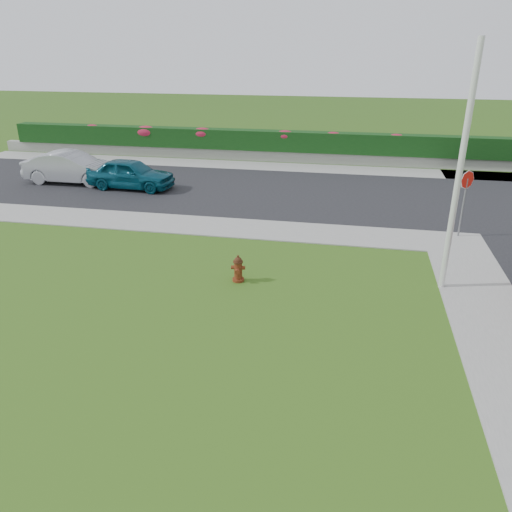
% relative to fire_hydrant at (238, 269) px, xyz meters
% --- Properties ---
extents(ground, '(120.00, 120.00, 0.00)m').
position_rel_fire_hydrant_xyz_m(ground, '(-0.48, -4.74, -0.37)').
color(ground, black).
rests_on(ground, ground).
extents(street_far, '(26.00, 8.00, 0.04)m').
position_rel_fire_hydrant_xyz_m(street_far, '(-5.48, 9.26, -0.35)').
color(street_far, black).
rests_on(street_far, ground).
extents(sidewalk_far, '(24.00, 2.00, 0.04)m').
position_rel_fire_hydrant_xyz_m(sidewalk_far, '(-6.48, 4.26, -0.35)').
color(sidewalk_far, gray).
rests_on(sidewalk_far, ground).
extents(curb_corner, '(2.00, 2.00, 0.04)m').
position_rel_fire_hydrant_xyz_m(curb_corner, '(6.52, 4.26, -0.35)').
color(curb_corner, gray).
rests_on(curb_corner, ground).
extents(sidewalk_beyond, '(34.00, 2.00, 0.04)m').
position_rel_fire_hydrant_xyz_m(sidewalk_beyond, '(-1.48, 14.26, -0.35)').
color(sidewalk_beyond, gray).
rests_on(sidewalk_beyond, ground).
extents(retaining_wall, '(34.00, 0.40, 0.60)m').
position_rel_fire_hydrant_xyz_m(retaining_wall, '(-1.48, 15.76, -0.07)').
color(retaining_wall, gray).
rests_on(retaining_wall, ground).
extents(hedge, '(32.00, 0.90, 1.10)m').
position_rel_fire_hydrant_xyz_m(hedge, '(-1.48, 15.86, 0.78)').
color(hedge, black).
rests_on(hedge, retaining_wall).
extents(fire_hydrant, '(0.40, 0.38, 0.78)m').
position_rel_fire_hydrant_xyz_m(fire_hydrant, '(0.00, 0.00, 0.00)').
color(fire_hydrant, '#4A220B').
rests_on(fire_hydrant, ground).
extents(sedan_teal, '(4.08, 1.83, 1.36)m').
position_rel_fire_hydrant_xyz_m(sedan_teal, '(-7.04, 8.57, 0.35)').
color(sedan_teal, '#0C485B').
rests_on(sedan_teal, street_far).
extents(sedan_silver, '(4.48, 1.56, 1.48)m').
position_rel_fire_hydrant_xyz_m(sedan_silver, '(-10.22, 8.96, 0.41)').
color(sedan_silver, '#A5A7AD').
rests_on(sedan_silver, street_far).
extents(utility_pole, '(0.16, 0.16, 6.37)m').
position_rel_fire_hydrant_xyz_m(utility_pole, '(5.59, 0.69, 2.81)').
color(utility_pole, silver).
rests_on(utility_pole, ground).
extents(stop_sign, '(0.49, 0.43, 2.35)m').
position_rel_fire_hydrant_xyz_m(stop_sign, '(6.72, 4.91, 1.36)').
color(stop_sign, slate).
rests_on(stop_sign, ground).
extents(flower_clump_a, '(1.03, 0.66, 0.52)m').
position_rel_fire_hydrant_xyz_m(flower_clump_a, '(-12.64, 15.76, 1.13)').
color(flower_clump_a, '#C32149').
rests_on(flower_clump_a, hedge).
extents(flower_clump_b, '(1.36, 0.88, 0.68)m').
position_rel_fire_hydrant_xyz_m(flower_clump_b, '(-9.21, 15.76, 1.06)').
color(flower_clump_b, '#C32149').
rests_on(flower_clump_b, hedge).
extents(flower_clump_c, '(1.25, 0.81, 0.63)m').
position_rel_fire_hydrant_xyz_m(flower_clump_c, '(-5.75, 15.76, 1.08)').
color(flower_clump_c, '#C32149').
rests_on(flower_clump_c, hedge).
extents(flower_clump_d, '(1.17, 0.75, 0.58)m').
position_rel_fire_hydrant_xyz_m(flower_clump_d, '(-0.93, 15.76, 1.10)').
color(flower_clump_d, '#C32149').
rests_on(flower_clump_d, hedge).
extents(flower_clump_e, '(1.05, 0.68, 0.53)m').
position_rel_fire_hydrant_xyz_m(flower_clump_e, '(1.75, 15.76, 1.12)').
color(flower_clump_e, '#C32149').
rests_on(flower_clump_e, hedge).
extents(flower_clump_f, '(1.02, 0.65, 0.51)m').
position_rel_fire_hydrant_xyz_m(flower_clump_f, '(5.13, 15.76, 1.13)').
color(flower_clump_f, '#C32149').
rests_on(flower_clump_f, hedge).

